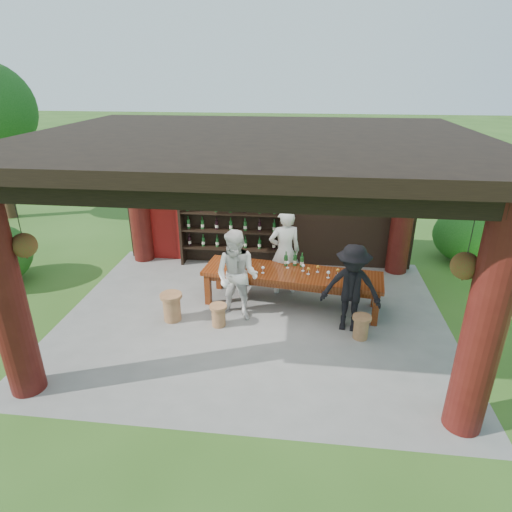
# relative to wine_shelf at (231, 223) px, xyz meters

# --- Properties ---
(ground) EXTENTS (90.00, 90.00, 0.00)m
(ground) POSITION_rel_wine_shelf_xyz_m (0.85, -2.45, -1.10)
(ground) COLOR #2D5119
(ground) RESTS_ON ground
(pavilion) EXTENTS (7.50, 6.00, 3.60)m
(pavilion) POSITION_rel_wine_shelf_xyz_m (0.84, -2.02, 1.03)
(pavilion) COLOR slate
(pavilion) RESTS_ON ground
(wine_shelf) EXTENTS (2.50, 0.38, 2.20)m
(wine_shelf) POSITION_rel_wine_shelf_xyz_m (0.00, 0.00, 0.00)
(wine_shelf) COLOR black
(wine_shelf) RESTS_ON ground
(tasting_table) EXTENTS (3.66, 1.36, 0.75)m
(tasting_table) POSITION_rel_wine_shelf_xyz_m (1.55, -1.85, -0.47)
(tasting_table) COLOR #56200C
(tasting_table) RESTS_ON ground
(stool_near_left) EXTENTS (0.33, 0.33, 0.43)m
(stool_near_left) POSITION_rel_wine_shelf_xyz_m (0.23, -2.79, -0.87)
(stool_near_left) COLOR brown
(stool_near_left) RESTS_ON ground
(stool_near_right) EXTENTS (0.34, 0.34, 0.45)m
(stool_near_right) POSITION_rel_wine_shelf_xyz_m (2.85, -2.90, -0.87)
(stool_near_right) COLOR brown
(stool_near_right) RESTS_ON ground
(stool_far_left) EXTENTS (0.42, 0.42, 0.56)m
(stool_far_left) POSITION_rel_wine_shelf_xyz_m (-0.70, -2.69, -0.81)
(stool_far_left) COLOR brown
(stool_far_left) RESTS_ON ground
(host) EXTENTS (0.78, 0.62, 1.87)m
(host) POSITION_rel_wine_shelf_xyz_m (1.37, -1.27, -0.17)
(host) COLOR silver
(host) RESTS_ON ground
(guest_woman) EXTENTS (1.01, 0.87, 1.79)m
(guest_woman) POSITION_rel_wine_shelf_xyz_m (0.54, -2.45, -0.21)
(guest_woman) COLOR silver
(guest_woman) RESTS_ON ground
(guest_man) EXTENTS (1.17, 0.77, 1.68)m
(guest_man) POSITION_rel_wine_shelf_xyz_m (2.65, -2.61, -0.26)
(guest_man) COLOR black
(guest_man) RESTS_ON ground
(table_bottles) EXTENTS (0.41, 0.13, 0.31)m
(table_bottles) POSITION_rel_wine_shelf_xyz_m (1.58, -1.55, -0.20)
(table_bottles) COLOR #194C1E
(table_bottles) RESTS_ON tasting_table
(table_glasses) EXTENTS (1.72, 0.44, 0.15)m
(table_glasses) POSITION_rel_wine_shelf_xyz_m (1.94, -1.88, -0.28)
(table_glasses) COLOR silver
(table_glasses) RESTS_ON tasting_table
(napkin_basket) EXTENTS (0.28, 0.21, 0.14)m
(napkin_basket) POSITION_rel_wine_shelf_xyz_m (0.48, -1.80, -0.28)
(napkin_basket) COLOR #BF6672
(napkin_basket) RESTS_ON tasting_table
(shrubs) EXTENTS (16.86, 8.58, 1.36)m
(shrubs) POSITION_rel_wine_shelf_xyz_m (4.61, -1.84, -0.55)
(shrubs) COLOR #194C14
(shrubs) RESTS_ON ground
(trees) EXTENTS (22.49, 11.14, 4.80)m
(trees) POSITION_rel_wine_shelf_xyz_m (4.26, -0.82, 2.26)
(trees) COLOR #3F2819
(trees) RESTS_ON ground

